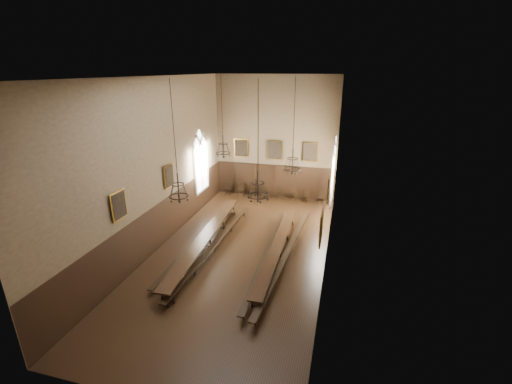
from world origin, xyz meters
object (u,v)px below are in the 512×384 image
at_px(table_left, 206,241).
at_px(chair_6, 305,198).
at_px(chair_7, 320,199).
at_px(bench_right_outer, 286,256).
at_px(chair_1, 241,192).
at_px(chair_3, 266,194).
at_px(chandelier_back_right, 292,164).
at_px(chandelier_front_left, 178,189).
at_px(table_right, 277,252).
at_px(chair_5, 293,197).
at_px(bench_right_inner, 267,254).
at_px(chandelier_front_right, 258,189).
at_px(chair_2, 253,193).
at_px(chair_0, 229,191).
at_px(chandelier_back_left, 223,148).
at_px(bench_left_outer, 196,243).
at_px(bench_left_inner, 215,246).
at_px(chair_4, 281,196).

distance_m(table_left, chair_6, 9.49).
bearing_deg(chair_7, bench_right_outer, -88.12).
xyz_separation_m(chair_1, chair_3, (2.01, 0.02, -0.03)).
bearing_deg(chandelier_back_right, chandelier_front_left, -130.08).
relative_size(table_right, chair_3, 9.84).
xyz_separation_m(chair_5, chandelier_front_left, (-3.51, -11.06, 4.04)).
bearing_deg(chair_5, table_right, -78.46).
distance_m(bench_right_inner, chandelier_front_left, 5.80).
distance_m(table_left, bench_right_inner, 3.47).
bearing_deg(chandelier_front_right, chair_2, 106.27).
xyz_separation_m(bench_right_outer, chair_0, (-6.09, 8.65, -0.01)).
relative_size(chair_0, chair_5, 1.10).
xyz_separation_m(bench_right_inner, chandelier_back_left, (-3.31, 3.03, 4.74)).
bearing_deg(chair_1, chair_6, -13.68).
relative_size(chair_7, chandelier_back_right, 0.18).
distance_m(bench_left_outer, chair_3, 8.72).
xyz_separation_m(table_left, chair_0, (-1.61, 8.45, -0.11)).
bearing_deg(chair_3, table_right, -72.28).
xyz_separation_m(chair_1, chair_5, (4.08, 0.08, -0.04)).
distance_m(chair_3, chair_5, 2.07).
xyz_separation_m(chair_1, chandelier_front_right, (4.23, -11.13, 4.41)).
relative_size(chandelier_back_right, chandelier_front_right, 1.06).
xyz_separation_m(table_left, chair_3, (1.38, 8.45, -0.13)).
xyz_separation_m(chair_7, chandelier_back_right, (-1.27, -5.91, 4.17)).
bearing_deg(chair_2, bench_left_inner, -98.09).
bearing_deg(chair_4, bench_left_inner, -88.74).
distance_m(table_left, chandelier_back_left, 5.37).
distance_m(chair_2, chandelier_front_right, 12.51).
relative_size(bench_right_inner, bench_right_outer, 0.94).
height_order(table_right, bench_right_outer, table_right).
xyz_separation_m(bench_left_outer, chair_7, (6.10, 8.47, 0.00)).
height_order(chair_3, chair_6, chair_3).
distance_m(table_left, chair_3, 8.56).
bearing_deg(chandelier_back_left, chair_0, 107.06).
relative_size(chair_7, chandelier_back_left, 0.20).
xyz_separation_m(bench_right_inner, chandelier_back_right, (0.75, 2.83, 4.15)).
bearing_deg(chair_2, chandelier_front_left, -101.71).
bearing_deg(chair_4, chandelier_front_right, -70.58).
distance_m(chair_4, chandelier_front_left, 12.03).
bearing_deg(table_left, chair_4, 73.58).
xyz_separation_m(table_left, chandelier_back_left, (0.14, 2.73, 4.62)).
relative_size(chair_1, chair_4, 1.21).
bearing_deg(chair_0, chandelier_back_right, -39.63).
xyz_separation_m(chair_5, chair_6, (0.94, -0.10, -0.01)).
xyz_separation_m(bench_left_inner, chandelier_back_right, (3.64, 2.74, 4.13)).
bearing_deg(table_left, bench_left_inner, -20.54).
xyz_separation_m(table_right, chandelier_front_right, (-0.34, -2.63, 4.36)).
bearing_deg(chair_0, chair_7, 5.78).
bearing_deg(chair_4, chandelier_back_right, -60.24).
bearing_deg(bench_right_inner, chair_7, 76.99).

